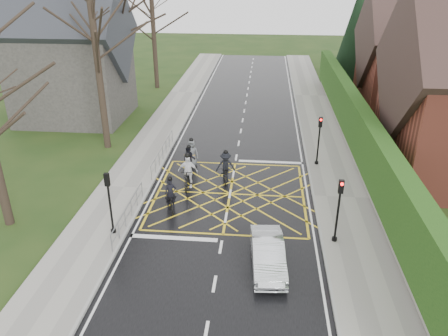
% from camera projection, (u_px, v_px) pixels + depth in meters
% --- Properties ---
extents(ground, '(120.00, 120.00, 0.00)m').
position_uv_depth(ground, '(230.00, 194.00, 24.09)').
color(ground, black).
rests_on(ground, ground).
extents(road, '(9.00, 80.00, 0.01)m').
position_uv_depth(road, '(230.00, 194.00, 24.09)').
color(road, black).
rests_on(road, ground).
extents(sidewalk_right, '(3.00, 80.00, 0.15)m').
position_uv_depth(sidewalk_right, '(341.00, 198.00, 23.54)').
color(sidewalk_right, gray).
rests_on(sidewalk_right, ground).
extents(sidewalk_left, '(3.00, 80.00, 0.15)m').
position_uv_depth(sidewalk_left, '(124.00, 188.00, 24.57)').
color(sidewalk_left, gray).
rests_on(sidewalk_left, ground).
extents(stone_wall, '(0.50, 38.00, 0.70)m').
position_uv_depth(stone_wall, '(355.00, 151.00, 28.68)').
color(stone_wall, slate).
rests_on(stone_wall, ground).
extents(hedge, '(0.90, 38.00, 2.80)m').
position_uv_depth(hedge, '(358.00, 126.00, 27.94)').
color(hedge, '#12380F').
rests_on(hedge, stone_wall).
extents(house_far, '(9.80, 8.80, 10.30)m').
position_uv_depth(house_far, '(420.00, 56.00, 37.18)').
color(house_far, brown).
rests_on(house_far, ground).
extents(conifer, '(4.60, 4.60, 10.00)m').
position_uv_depth(conifer, '(356.00, 34.00, 44.46)').
color(conifer, black).
rests_on(conifer, ground).
extents(church, '(8.80, 7.80, 11.00)m').
position_uv_depth(church, '(70.00, 57.00, 33.96)').
color(church, '#2D2B28').
rests_on(church, ground).
extents(tree_near, '(9.24, 9.24, 11.44)m').
position_uv_depth(tree_near, '(93.00, 28.00, 26.89)').
color(tree_near, black).
rests_on(tree_near, ground).
extents(tree_mid, '(10.08, 10.08, 12.48)m').
position_uv_depth(tree_mid, '(117.00, 5.00, 33.88)').
color(tree_mid, black).
rests_on(tree_mid, ground).
extents(tree_far, '(8.40, 8.40, 10.40)m').
position_uv_depth(tree_far, '(152.00, 14.00, 41.64)').
color(tree_far, black).
rests_on(tree_far, ground).
extents(railing_south, '(0.05, 5.04, 1.03)m').
position_uv_depth(railing_south, '(128.00, 210.00, 21.00)').
color(railing_south, slate).
rests_on(railing_south, ground).
extents(railing_north, '(0.05, 6.04, 1.03)m').
position_uv_depth(railing_north, '(162.00, 150.00, 27.75)').
color(railing_north, slate).
rests_on(railing_north, ground).
extents(traffic_light_ne, '(0.24, 0.31, 3.21)m').
position_uv_depth(traffic_light_ne, '(319.00, 141.00, 26.72)').
color(traffic_light_ne, black).
rests_on(traffic_light_ne, ground).
extents(traffic_light_se, '(0.24, 0.31, 3.21)m').
position_uv_depth(traffic_light_se, '(338.00, 212.00, 19.16)').
color(traffic_light_se, black).
rests_on(traffic_light_se, ground).
extents(traffic_light_sw, '(0.24, 0.31, 3.21)m').
position_uv_depth(traffic_light_sw, '(110.00, 204.00, 19.77)').
color(traffic_light_sw, black).
rests_on(traffic_light_sw, ground).
extents(cyclist_rear, '(1.23, 1.97, 1.81)m').
position_uv_depth(cyclist_rear, '(171.00, 198.00, 22.45)').
color(cyclist_rear, black).
rests_on(cyclist_rear, ground).
extents(cyclist_back, '(0.82, 1.78, 1.76)m').
position_uv_depth(cyclist_back, '(189.00, 162.00, 26.35)').
color(cyclist_back, black).
rests_on(cyclist_back, ground).
extents(cyclist_mid, '(1.20, 2.03, 1.91)m').
position_uv_depth(cyclist_mid, '(226.00, 169.00, 25.33)').
color(cyclist_mid, black).
rests_on(cyclist_mid, ground).
extents(cyclist_front, '(1.13, 2.08, 2.07)m').
position_uv_depth(cyclist_front, '(188.00, 175.00, 24.52)').
color(cyclist_front, black).
rests_on(cyclist_front, ground).
extents(cyclist_lead, '(0.86, 1.95, 1.87)m').
position_uv_depth(cyclist_lead, '(192.00, 156.00, 27.14)').
color(cyclist_lead, orange).
rests_on(cyclist_lead, ground).
extents(car, '(1.63, 3.86, 1.24)m').
position_uv_depth(car, '(268.00, 254.00, 18.07)').
color(car, silver).
rests_on(car, ground).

